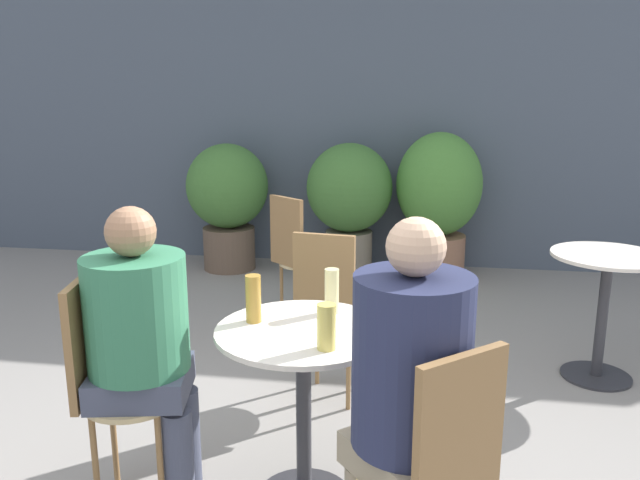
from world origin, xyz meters
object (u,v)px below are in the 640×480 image
Objects in this scene: beer_glass_1 at (332,291)px; potted_plant_0 at (228,197)px; beer_glass_2 at (253,299)px; potted_plant_1 at (349,197)px; bistro_chair_2 at (295,251)px; bistro_chair_3 at (328,302)px; bistro_chair_1 at (438,467)px; cafe_table_near at (303,376)px; potted_plant_2 at (439,196)px; bistro_chair_0 at (107,375)px; beer_glass_0 at (326,327)px; cafe_table_far at (605,291)px; seated_person_1 at (407,387)px; seated_person_0 at (143,336)px.

beer_glass_1 is 3.35m from potted_plant_0.
potted_plant_1 reaches higher than beer_glass_2.
bistro_chair_2 and bistro_chair_3 have the same top height.
bistro_chair_3 is (-0.52, 1.37, 0.00)m from bistro_chair_1.
potted_plant_0 is at bearing -18.40° from bistro_chair_2.
cafe_table_near is 0.58× the size of potted_plant_2.
beer_glass_2 is 0.16× the size of potted_plant_1.
bistro_chair_0 and bistro_chair_3 have the same top height.
bistro_chair_1 is at bearing 117.95° from bistro_chair_3.
potted_plant_0 reaches higher than beer_glass_0.
potted_plant_2 reaches higher than bistro_chair_0.
cafe_table_far is 2.11m from seated_person_1.
beer_glass_1 is at bearing -99.16° from potted_plant_2.
bistro_chair_3 is 2.75m from potted_plant_0.
bistro_chair_3 is at bearing -110.76° from bistro_chair_1.
bistro_chair_1 is 1.00× the size of bistro_chair_3.
bistro_chair_2 reaches higher than cafe_table_near.
beer_glass_0 is at bearing -85.76° from seated_person_1.
cafe_table_near is 1.87m from bistro_chair_2.
bistro_chair_2 is at bearing 165.98° from cafe_table_far.
beer_glass_0 is at bearing -84.83° from potted_plant_1.
potted_plant_2 is at bearing -30.50° from seated_person_0.
cafe_table_far is 1.59m from bistro_chair_3.
beer_glass_1 is (-1.38, -1.17, 0.31)m from cafe_table_far.
bistro_chair_3 is 0.81× the size of potted_plant_0.
cafe_table_near is 0.79× the size of bistro_chair_2.
potted_plant_1 is 0.92× the size of potted_plant_2.
potted_plant_1 is 0.78m from potted_plant_2.
beer_glass_2 is at bearing -82.34° from bistro_chair_1.
beer_glass_0 is at bearing -103.19° from bistro_chair_0.
seated_person_1 reaches higher than bistro_chair_2.
bistro_chair_2 is at bearing -111.09° from bistro_chair_1.
potted_plant_1 reaches higher than beer_glass_0.
bistro_chair_0 is 1.00× the size of bistro_chair_3.
bistro_chair_0 is at bearing -80.31° from potted_plant_0.
bistro_chair_0 is 1.18m from seated_person_1.
cafe_table_far is (1.46, 1.36, -0.02)m from cafe_table_near.
potted_plant_0 is (-1.39, 3.04, -0.15)m from beer_glass_1.
cafe_table_near is 0.62m from seated_person_0.
cafe_table_far is at bearing 38.42° from beer_glass_2.
potted_plant_2 is (1.31, 3.44, 0.16)m from bistro_chair_0.
cafe_table_far is 0.63× the size of potted_plant_0.
bistro_chair_3 is 0.73× the size of potted_plant_2.
bistro_chair_1 and bistro_chair_2 have the same top height.
bistro_chair_3 reaches higher than beer_glass_0.
bistro_chair_1 is at bearing -64.57° from potted_plant_0.
cafe_table_near is 3.25m from potted_plant_1.
bistro_chair_0 is 0.74× the size of seated_person_1.
potted_plant_2 is at bearing -32.46° from bistro_chair_0.
bistro_chair_2 is 5.01× the size of beer_glass_2.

